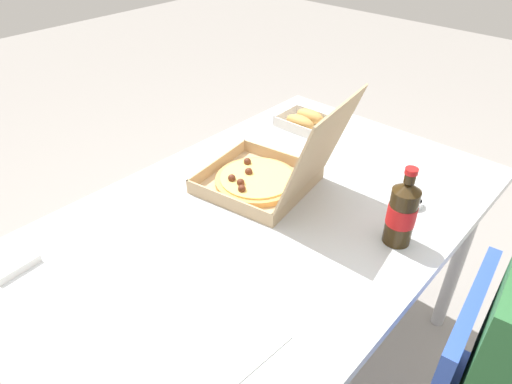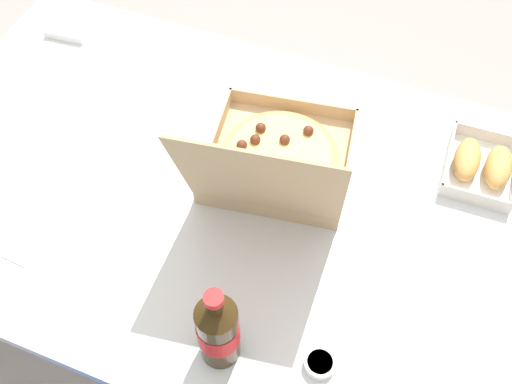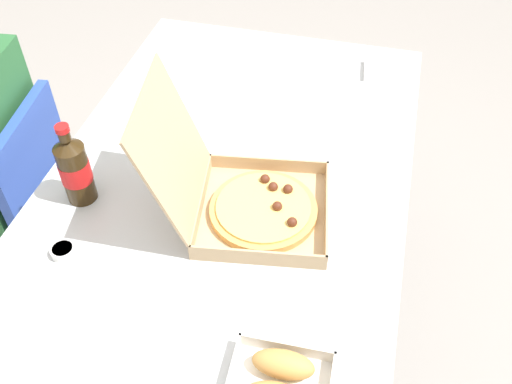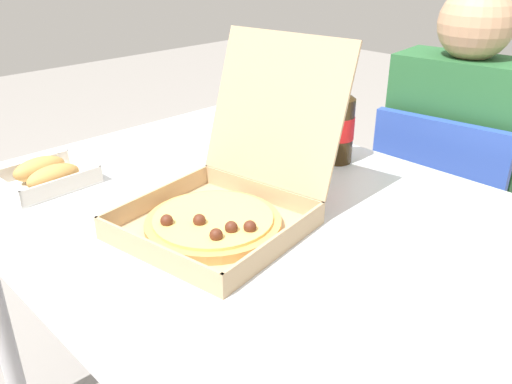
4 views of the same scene
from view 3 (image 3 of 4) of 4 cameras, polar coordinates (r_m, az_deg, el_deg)
name	(u,v)px [view 3 (image 3 of 4)]	position (r m, az deg, el deg)	size (l,w,h in m)	color
ground_plane	(235,332)	(2.05, -2.14, -13.80)	(10.00, 10.00, 0.00)	gray
dining_table	(228,199)	(1.51, -2.83, -0.66)	(1.46, 0.91, 0.75)	silver
chair	(13,206)	(1.91, -23.12, -1.28)	(0.44, 0.44, 0.83)	#2D4CAD
pizza_box_open	(248,199)	(1.34, -0.83, -0.72)	(0.36, 0.45, 0.34)	tan
bread_side_box	(280,382)	(1.10, 2.41, -18.46)	(0.16, 0.19, 0.06)	white
cola_bottle	(75,169)	(1.41, -17.70, 2.21)	(0.07, 0.07, 0.22)	#33230F
paper_menu	(187,83)	(1.79, -6.93, 10.81)	(0.21, 0.15, 0.00)	white
napkin_pile	(382,71)	(1.86, 12.49, 11.78)	(0.11, 0.11, 0.02)	white
dipping_sauce_cup	(63,250)	(1.36, -18.76, -5.56)	(0.06, 0.06, 0.02)	white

